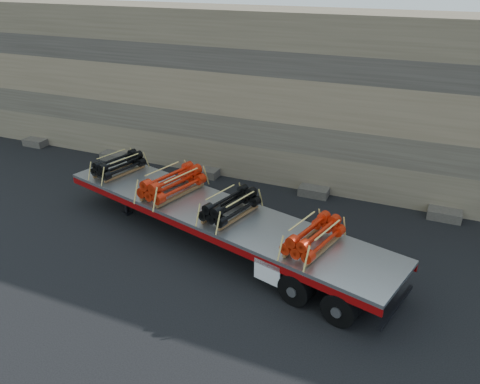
{
  "coord_description": "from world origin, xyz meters",
  "views": [
    {
      "loc": [
        6.04,
        -12.38,
        8.54
      ],
      "look_at": [
        0.35,
        0.84,
        1.56
      ],
      "focal_mm": 35.0,
      "sensor_mm": 36.0,
      "label": 1
    }
  ],
  "objects": [
    {
      "name": "bundle_midfront",
      "position": [
        -2.02,
        0.34,
        1.66
      ],
      "size": [
        1.69,
        2.51,
        0.81
      ],
      "primitive_type": null,
      "rotation": [
        0.0,
        0.0,
        -0.26
      ],
      "color": "red",
      "rests_on": "trailer"
    },
    {
      "name": "bundle_midrear",
      "position": [
        0.52,
        -0.34,
        1.61
      ],
      "size": [
        1.47,
        2.18,
        0.71
      ],
      "primitive_type": null,
      "rotation": [
        0.0,
        0.0,
        -0.26
      ],
      "color": "black",
      "rests_on": "trailer"
    },
    {
      "name": "bundle_front",
      "position": [
        -4.86,
        1.1,
        1.6
      ],
      "size": [
        1.42,
        2.11,
        0.68
      ],
      "primitive_type": null,
      "rotation": [
        0.0,
        0.0,
        -0.26
      ],
      "color": "black",
      "rests_on": "trailer"
    },
    {
      "name": "ground",
      "position": [
        0.0,
        0.0,
        0.0
      ],
      "size": [
        120.0,
        120.0,
        0.0
      ],
      "primitive_type": "plane",
      "color": "black",
      "rests_on": "ground"
    },
    {
      "name": "rock_wall",
      "position": [
        0.0,
        6.5,
        3.5
      ],
      "size": [
        44.0,
        3.0,
        7.0
      ],
      "primitive_type": "cube",
      "color": "#7A6B54",
      "rests_on": "ground"
    },
    {
      "name": "trailer",
      "position": [
        -0.07,
        -0.18,
        0.63
      ],
      "size": [
        12.78,
        5.57,
        1.26
      ],
      "primitive_type": null,
      "rotation": [
        0.0,
        0.0,
        -0.26
      ],
      "color": "#A5A7AC",
      "rests_on": "ground"
    },
    {
      "name": "bundle_rear",
      "position": [
        3.47,
        -1.12,
        1.61
      ],
      "size": [
        1.48,
        2.19,
        0.71
      ],
      "primitive_type": null,
      "rotation": [
        0.0,
        0.0,
        -0.26
      ],
      "color": "red",
      "rests_on": "trailer"
    }
  ]
}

